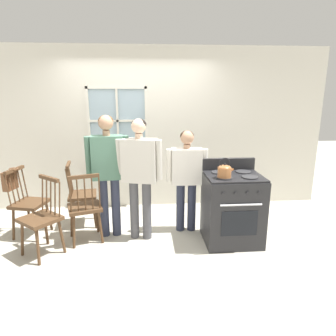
% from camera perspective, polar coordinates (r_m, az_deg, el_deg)
% --- Properties ---
extents(ground_plane, '(16.00, 16.00, 0.00)m').
position_cam_1_polar(ground_plane, '(4.18, -5.64, -13.83)').
color(ground_plane, '#B2AD9E').
extents(wall_back, '(6.40, 0.16, 2.70)m').
position_cam_1_polar(wall_back, '(5.13, -5.59, 7.23)').
color(wall_back, silver).
rests_on(wall_back, ground_plane).
extents(chair_by_window, '(0.49, 0.50, 0.97)m').
position_cam_1_polar(chair_by_window, '(4.59, -25.05, -6.22)').
color(chair_by_window, '#4C331E').
rests_on(chair_by_window, ground_plane).
extents(chair_near_wall, '(0.52, 0.51, 0.97)m').
position_cam_1_polar(chair_near_wall, '(4.16, -15.55, -7.46)').
color(chair_near_wall, '#4C331E').
rests_on(chair_near_wall, ground_plane).
extents(chair_center_cluster, '(0.46, 0.47, 0.97)m').
position_cam_1_polar(chair_center_cluster, '(4.68, -16.20, -5.06)').
color(chair_center_cluster, '#4C331E').
rests_on(chair_center_cluster, ground_plane).
extents(chair_near_stove, '(0.58, 0.58, 0.97)m').
position_cam_1_polar(chair_near_stove, '(4.01, -22.91, -8.94)').
color(chair_near_stove, '#4C331E').
rests_on(chair_near_stove, ground_plane).
extents(person_elderly_left, '(0.58, 0.25, 1.68)m').
position_cam_1_polar(person_elderly_left, '(4.08, -11.38, 0.53)').
color(person_elderly_left, '#2D3347').
rests_on(person_elderly_left, ground_plane).
extents(person_teen_center, '(0.62, 0.31, 1.64)m').
position_cam_1_polar(person_teen_center, '(3.95, -5.43, -0.05)').
color(person_teen_center, '#4C4C51').
rests_on(person_teen_center, ground_plane).
extents(person_adult_right, '(0.58, 0.22, 1.46)m').
position_cam_1_polar(person_adult_right, '(4.20, 3.56, -0.83)').
color(person_adult_right, '#2D3347').
rests_on(person_adult_right, ground_plane).
extents(stove, '(0.73, 0.68, 1.08)m').
position_cam_1_polar(stove, '(4.10, 12.12, -7.41)').
color(stove, '#232326').
rests_on(stove, ground_plane).
extents(kettle, '(0.21, 0.17, 0.25)m').
position_cam_1_polar(kettle, '(3.76, 10.73, -0.46)').
color(kettle, '#A86638').
rests_on(kettle, stove).
extents(potted_plant, '(0.16, 0.16, 0.28)m').
position_cam_1_polar(potted_plant, '(5.09, -7.25, 3.51)').
color(potted_plant, beige).
rests_on(potted_plant, wall_back).
extents(handbag, '(0.22, 0.24, 0.31)m').
position_cam_1_polar(handbag, '(4.63, -27.89, -2.04)').
color(handbag, brown).
rests_on(handbag, chair_by_window).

